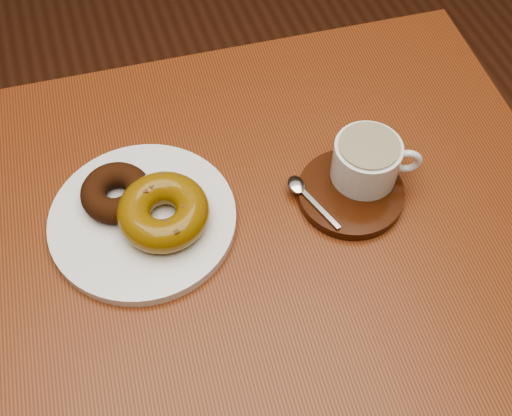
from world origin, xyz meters
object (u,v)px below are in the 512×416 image
object	(u,v)px
cafe_table	(243,269)
coffee_cup	(367,160)
saucer	(351,193)
donut_plate	(143,220)

from	to	relation	value
cafe_table	coffee_cup	distance (m)	0.25
cafe_table	saucer	bearing A→B (deg)	-0.00
saucer	donut_plate	bearing A→B (deg)	170.48
saucer	coffee_cup	size ratio (longest dim) A/B	1.24
saucer	coffee_cup	bearing A→B (deg)	34.12
coffee_cup	donut_plate	bearing A→B (deg)	-164.08
coffee_cup	saucer	bearing A→B (deg)	-124.65
cafe_table	coffee_cup	size ratio (longest dim) A/B	7.96
cafe_table	donut_plate	size ratio (longest dim) A/B	3.74
cafe_table	coffee_cup	xyz separation A→B (m)	(0.18, 0.01, 0.18)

